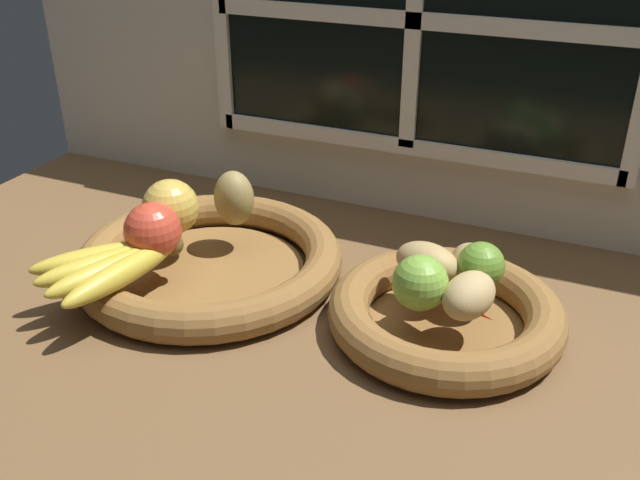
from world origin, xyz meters
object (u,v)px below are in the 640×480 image
object	(u,v)px
pear_brown	(234,198)
potato_small	(469,295)
fruit_bowl_right	(445,314)
potato_oblong	(427,262)
chili_pepper	(450,301)
banana_bunch_front	(113,265)
potato_back	(473,265)
apple_red_front	(153,231)
lime_far	(481,265)
lime_near	(420,283)
fruit_bowl_left	(210,260)
apple_golden_left	(171,207)

from	to	relation	value
pear_brown	potato_small	distance (cm)	37.24
pear_brown	potato_small	world-z (taller)	pear_brown
fruit_bowl_right	potato_oblong	world-z (taller)	potato_oblong
chili_pepper	pear_brown	bearing A→B (deg)	-175.02
fruit_bowl_right	banana_bunch_front	distance (cm)	41.38
potato_oblong	banana_bunch_front	bearing A→B (deg)	-157.37
potato_back	potato_oblong	bearing A→B (deg)	-164.05
apple_red_front	lime_far	xyz separation A→B (cm)	(40.48, 9.58, -0.85)
potato_oblong	chili_pepper	xyz separation A→B (cm)	(4.41, -5.41, -1.26)
apple_red_front	pear_brown	xyz separation A→B (cm)	(4.77, 12.66, 0.25)
potato_small	chili_pepper	xyz separation A→B (cm)	(-2.10, 0.33, -1.42)
lime_near	lime_far	size ratio (longest dim) A/B	1.13
potato_oblong	lime_near	distance (cm)	6.52
potato_small	lime_near	distance (cm)	5.62
fruit_bowl_left	pear_brown	xyz separation A→B (cm)	(0.36, 6.79, 6.67)
fruit_bowl_right	apple_golden_left	world-z (taller)	apple_golden_left
apple_golden_left	chili_pepper	bearing A→B (deg)	-5.00
apple_red_front	banana_bunch_front	bearing A→B (deg)	-104.88
fruit_bowl_left	apple_red_front	bearing A→B (deg)	-126.95
fruit_bowl_left	apple_golden_left	world-z (taller)	apple_golden_left
potato_oblong	apple_golden_left	bearing A→B (deg)	-177.01
apple_red_front	pear_brown	bearing A→B (deg)	69.35
banana_bunch_front	apple_golden_left	bearing A→B (deg)	90.50
potato_back	lime_far	bearing A→B (deg)	-27.26
apple_golden_left	pear_brown	xyz separation A→B (cm)	(6.58, 5.99, 0.08)
pear_brown	potato_small	bearing A→B (deg)	-15.36
potato_back	lime_far	size ratio (longest dim) A/B	1.28
potato_small	potato_oblong	bearing A→B (deg)	138.58
potato_back	lime_near	bearing A→B (deg)	-118.98
potato_back	lime_far	world-z (taller)	lime_far
fruit_bowl_left	fruit_bowl_right	size ratio (longest dim) A/B	1.28
potato_oblong	lime_near	size ratio (longest dim) A/B	1.27
fruit_bowl_right	potato_small	bearing A→B (deg)	-45.00
lime_far	potato_oblong	bearing A→B (deg)	-170.75
potato_small	lime_far	size ratio (longest dim) A/B	1.37
fruit_bowl_right	apple_golden_left	xyz separation A→B (cm)	(-39.41, 0.80, 6.57)
fruit_bowl_left	potato_small	size ratio (longest dim) A/B	4.65
lime_far	potato_back	bearing A→B (deg)	152.74
apple_golden_left	potato_back	xyz separation A→B (cm)	(41.32, 3.41, -1.47)
potato_small	banana_bunch_front	bearing A→B (deg)	-167.76
fruit_bowl_right	chili_pepper	world-z (taller)	chili_pepper
banana_bunch_front	potato_back	size ratio (longest dim) A/B	2.60
fruit_bowl_left	chili_pepper	size ratio (longest dim) A/B	3.12
apple_red_front	lime_far	world-z (taller)	apple_red_front
banana_bunch_front	lime_near	world-z (taller)	lime_near
chili_pepper	fruit_bowl_left	bearing A→B (deg)	-163.85
potato_back	potato_small	world-z (taller)	potato_small
banana_bunch_front	chili_pepper	world-z (taller)	banana_bunch_front
pear_brown	banana_bunch_front	size ratio (longest dim) A/B	0.41
pear_brown	lime_near	bearing A→B (deg)	-19.10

